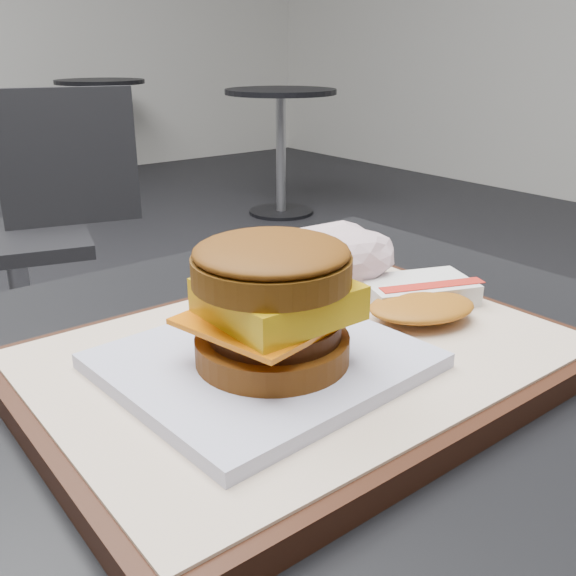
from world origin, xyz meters
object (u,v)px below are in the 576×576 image
(crumpled_wrapper, at_px, (333,257))
(hash_brown, at_px, (419,298))
(breakfast_sandwich, at_px, (270,317))
(serving_tray, at_px, (303,360))
(neighbor_chair, at_px, (34,220))

(crumpled_wrapper, bearing_deg, hash_brown, -77.94)
(breakfast_sandwich, bearing_deg, serving_tray, 20.13)
(breakfast_sandwich, xyz_separation_m, neighbor_chair, (0.32, 1.60, -0.32))
(breakfast_sandwich, height_order, crumpled_wrapper, breakfast_sandwich)
(breakfast_sandwich, relative_size, hash_brown, 1.51)
(serving_tray, height_order, neighbor_chair, neighbor_chair)
(hash_brown, distance_m, crumpled_wrapper, 0.09)
(crumpled_wrapper, height_order, neighbor_chair, neighbor_chair)
(serving_tray, bearing_deg, neighbor_chair, 79.90)
(serving_tray, xyz_separation_m, crumpled_wrapper, (0.10, 0.08, 0.04))
(serving_tray, height_order, crumpled_wrapper, crumpled_wrapper)
(breakfast_sandwich, distance_m, hash_brown, 0.16)
(breakfast_sandwich, bearing_deg, crumpled_wrapper, 34.24)
(serving_tray, relative_size, neighbor_chair, 0.43)
(breakfast_sandwich, bearing_deg, neighbor_chair, 78.61)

